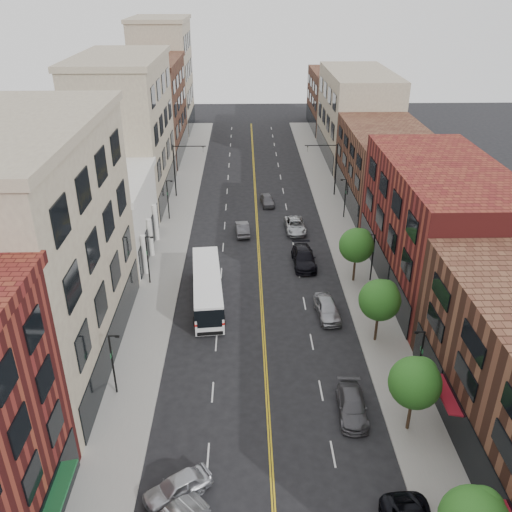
{
  "coord_description": "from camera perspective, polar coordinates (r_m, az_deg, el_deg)",
  "views": [
    {
      "loc": [
        -1.49,
        -22.86,
        27.19
      ],
      "look_at": [
        -0.54,
        20.1,
        5.0
      ],
      "focal_mm": 38.0,
      "sensor_mm": 36.0,
      "label": 1
    }
  ],
  "objects": [
    {
      "name": "ground",
      "position": [
        35.55,
        1.71,
        -22.59
      ],
      "size": [
        220.0,
        220.0,
        0.0
      ],
      "primitive_type": "plane",
      "color": "black",
      "rests_on": "ground"
    },
    {
      "name": "sidewalk_left",
      "position": [
        64.46,
        -8.74,
        2.1
      ],
      "size": [
        4.0,
        110.0,
        0.15
      ],
      "primitive_type": "cube",
      "color": "gray",
      "rests_on": "ground"
    },
    {
      "name": "sidewalk_right",
      "position": [
        64.92,
        9.05,
        2.26
      ],
      "size": [
        4.0,
        110.0,
        0.15
      ],
      "primitive_type": "cube",
      "color": "gray",
      "rests_on": "ground"
    },
    {
      "name": "bldg_l_tanoffice",
      "position": [
        43.09,
        -22.23,
        0.17
      ],
      "size": [
        10.0,
        22.0,
        18.0
      ],
      "primitive_type": "cube",
      "color": "gray",
      "rests_on": "ground"
    },
    {
      "name": "bldg_l_white",
      "position": [
        60.65,
        -16.02,
        3.73
      ],
      "size": [
        10.0,
        14.0,
        8.0
      ],
      "primitive_type": "cube",
      "color": "silver",
      "rests_on": "ground"
    },
    {
      "name": "bldg_l_far_a",
      "position": [
        74.78,
        -13.52,
        12.5
      ],
      "size": [
        10.0,
        20.0,
        18.0
      ],
      "primitive_type": "cube",
      "color": "gray",
      "rests_on": "ground"
    },
    {
      "name": "bldg_l_far_b",
      "position": [
        94.25,
        -11.08,
        14.77
      ],
      "size": [
        10.0,
        20.0,
        15.0
      ],
      "primitive_type": "cube",
      "color": "#562F22",
      "rests_on": "ground"
    },
    {
      "name": "bldg_l_far_c",
      "position": [
        111.29,
        -9.75,
        18.06
      ],
      "size": [
        10.0,
        16.0,
        20.0
      ],
      "primitive_type": "cube",
      "color": "gray",
      "rests_on": "ground"
    },
    {
      "name": "bldg_r_mid",
      "position": [
        54.64,
        18.65,
        2.99
      ],
      "size": [
        10.0,
        22.0,
        12.0
      ],
      "primitive_type": "cube",
      "color": "maroon",
      "rests_on": "ground"
    },
    {
      "name": "bldg_r_far_a",
      "position": [
        73.75,
        13.49,
        9.05
      ],
      "size": [
        10.0,
        20.0,
        10.0
      ],
      "primitive_type": "cube",
      "color": "#562F22",
      "rests_on": "ground"
    },
    {
      "name": "bldg_r_far_b",
      "position": [
        92.98,
        10.57,
        14.33
      ],
      "size": [
        10.0,
        22.0,
        14.0
      ],
      "primitive_type": "cube",
      "color": "gray",
      "rests_on": "ground"
    },
    {
      "name": "bldg_r_far_c",
      "position": [
        112.52,
        8.55,
        15.91
      ],
      "size": [
        10.0,
        18.0,
        11.0
      ],
      "primitive_type": "cube",
      "color": "#562F22",
      "rests_on": "ground"
    },
    {
      "name": "tree_r_1",
      "position": [
        37.08,
        16.49,
        -12.5
      ],
      "size": [
        3.4,
        3.4,
        5.59
      ],
      "color": "black",
      "rests_on": "sidewalk_right"
    },
    {
      "name": "tree_r_2",
      "position": [
        44.87,
        12.99,
        -4.4
      ],
      "size": [
        3.4,
        3.4,
        5.59
      ],
      "color": "black",
      "rests_on": "sidewalk_right"
    },
    {
      "name": "tree_r_3",
      "position": [
        53.4,
        10.62,
        1.23
      ],
      "size": [
        3.4,
        3.4,
        5.59
      ],
      "color": "black",
      "rests_on": "sidewalk_right"
    },
    {
      "name": "lamp_l_1",
      "position": [
        40.35,
        -14.82,
        -10.65
      ],
      "size": [
        0.81,
        0.55,
        5.05
      ],
      "color": "black",
      "rests_on": "sidewalk_left"
    },
    {
      "name": "lamp_l_2",
      "position": [
        53.59,
        -11.3,
        -0.13
      ],
      "size": [
        0.81,
        0.55,
        5.05
      ],
      "color": "black",
      "rests_on": "sidewalk_left"
    },
    {
      "name": "lamp_l_3",
      "position": [
        68.02,
        -9.23,
        6.09
      ],
      "size": [
        0.81,
        0.55,
        5.05
      ],
      "color": "black",
      "rests_on": "sidewalk_left"
    },
    {
      "name": "lamp_r_1",
      "position": [
        41.15,
        16.87,
        -10.13
      ],
      "size": [
        0.81,
        0.55,
        5.05
      ],
      "color": "black",
      "rests_on": "sidewalk_right"
    },
    {
      "name": "lamp_r_2",
      "position": [
        54.19,
        12.15,
        0.11
      ],
      "size": [
        0.81,
        0.55,
        5.05
      ],
      "color": "black",
      "rests_on": "sidewalk_right"
    },
    {
      "name": "lamp_r_3",
      "position": [
        68.5,
        9.34,
        6.24
      ],
      "size": [
        0.81,
        0.55,
        5.05
      ],
      "color": "black",
      "rests_on": "sidewalk_right"
    },
    {
      "name": "signal_mast_left",
      "position": [
        74.87,
        -8.05,
        9.52
      ],
      "size": [
        4.49,
        0.18,
        7.2
      ],
      "color": "black",
      "rests_on": "sidewalk_left"
    },
    {
      "name": "signal_mast_right",
      "position": [
        75.28,
        7.89,
        9.63
      ],
      "size": [
        4.49,
        0.18,
        7.2
      ],
      "color": "black",
      "rests_on": "sidewalk_right"
    },
    {
      "name": "city_bus",
      "position": [
        50.39,
        -5.15,
        -3.18
      ],
      "size": [
        3.54,
        11.65,
        2.95
      ],
      "rotation": [
        0.0,
        0.0,
        0.09
      ],
      "color": "white",
      "rests_on": "ground"
    },
    {
      "name": "car_angle_a",
      "position": [
        34.65,
        -8.28,
        -22.92
      ],
      "size": [
        4.39,
        3.63,
        1.41
      ],
      "primitive_type": "imported",
      "rotation": [
        0.0,
        0.0,
        -1.0
      ],
      "color": "#B9BBC2",
      "rests_on": "ground"
    },
    {
      "name": "car_parked_mid",
      "position": [
        39.56,
        10.07,
        -15.26
      ],
      "size": [
        2.2,
        4.87,
        1.39
      ],
      "primitive_type": "imported",
      "rotation": [
        0.0,
        0.0,
        -0.06
      ],
      "color": "#4A494E",
      "rests_on": "ground"
    },
    {
      "name": "car_parked_far",
      "position": [
        49.06,
        7.51,
        -5.49
      ],
      "size": [
        2.3,
        4.84,
        1.6
      ],
      "primitive_type": "imported",
      "rotation": [
        0.0,
        0.0,
        0.09
      ],
      "color": "#999BA1",
      "rests_on": "ground"
    },
    {
      "name": "car_lane_behind",
      "position": [
        64.14,
        -1.43,
        2.91
      ],
      "size": [
        1.81,
        4.35,
        1.4
      ],
      "primitive_type": "imported",
      "rotation": [
        0.0,
        0.0,
        3.22
      ],
      "color": "#4A4A4F",
      "rests_on": "ground"
    },
    {
      "name": "car_lane_a",
      "position": [
        57.32,
        5.06,
        -0.19
      ],
      "size": [
        2.46,
        5.71,
        1.64
      ],
      "primitive_type": "imported",
      "rotation": [
        0.0,
        0.0,
        0.03
      ],
      "color": "black",
      "rests_on": "ground"
    },
    {
      "name": "car_lane_b",
      "position": [
        65.07,
        4.14,
        3.22
      ],
      "size": [
        2.52,
        5.18,
        1.42
      ],
      "primitive_type": "imported",
      "rotation": [
        0.0,
        0.0,
        0.03
      ],
      "color": "#A4A8AC",
      "rests_on": "ground"
    },
    {
      "name": "car_lane_c",
      "position": [
        72.65,
        1.19,
        5.9
      ],
      "size": [
        2.05,
        4.14,
        1.36
      ],
      "primitive_type": "imported",
      "rotation": [
        0.0,
        0.0,
        0.12
      ],
      "color": "#55545A",
      "rests_on": "ground"
    }
  ]
}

